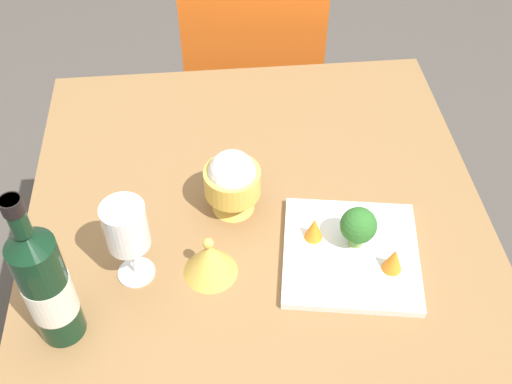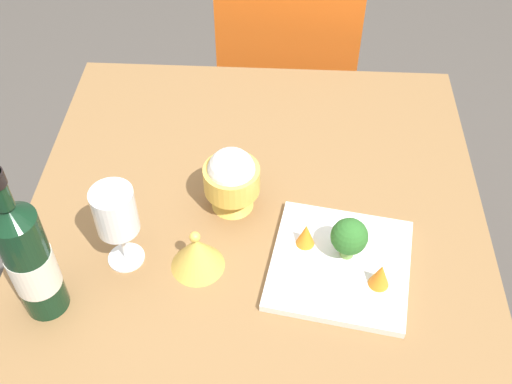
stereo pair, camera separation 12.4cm
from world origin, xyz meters
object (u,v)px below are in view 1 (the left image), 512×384
object	(u,v)px
serving_plate	(351,254)
carrot_garnish_left	(314,228)
wine_glass	(126,228)
rice_bowl	(232,181)
broccoli_floret	(358,226)
carrot_garnish_right	(394,259)
chair_near_window	(255,71)
rice_bowl_lid	(210,259)
wine_bottle	(46,285)

from	to	relation	value
serving_plate	carrot_garnish_left	distance (m)	0.08
wine_glass	rice_bowl	bearing A→B (deg)	37.80
broccoli_floret	carrot_garnish_right	xyz separation A→B (m)	(0.05, -0.06, -0.02)
wine_glass	carrot_garnish_right	bearing A→B (deg)	-5.41
chair_near_window	rice_bowl_lid	bearing A→B (deg)	-93.16
wine_bottle	serving_plate	xyz separation A→B (m)	(0.52, 0.11, -0.12)
wine_glass	carrot_garnish_left	world-z (taller)	wine_glass
rice_bowl_lid	carrot_garnish_left	world-z (taller)	rice_bowl_lid
wine_bottle	carrot_garnish_right	distance (m)	0.59
wine_bottle	carrot_garnish_left	xyz separation A→B (m)	(0.45, 0.15, -0.09)
chair_near_window	serving_plate	size ratio (longest dim) A/B	2.95
serving_plate	rice_bowl	bearing A→B (deg)	145.48
wine_bottle	wine_glass	xyz separation A→B (m)	(0.12, 0.11, -0.00)
broccoli_floret	carrot_garnish_right	distance (m)	0.09
wine_bottle	rice_bowl	xyz separation A→B (m)	(0.31, 0.25, -0.06)
chair_near_window	serving_plate	xyz separation A→B (m)	(0.10, -0.87, 0.21)
serving_plate	carrot_garnish_left	xyz separation A→B (m)	(-0.07, 0.04, 0.03)
wine_glass	carrot_garnish_right	xyz separation A→B (m)	(0.46, -0.04, -0.09)
serving_plate	broccoli_floret	xyz separation A→B (m)	(0.01, 0.02, 0.06)
carrot_garnish_right	serving_plate	bearing A→B (deg)	145.30
rice_bowl	carrot_garnish_right	distance (m)	0.34
wine_bottle	carrot_garnish_left	distance (m)	0.48
wine_bottle	broccoli_floret	distance (m)	0.55
carrot_garnish_left	chair_near_window	bearing A→B (deg)	92.50
wine_glass	broccoli_floret	bearing A→B (deg)	2.72
chair_near_window	carrot_garnish_left	distance (m)	0.86
wine_glass	wine_bottle	bearing A→B (deg)	-138.34
rice_bowl_lid	carrot_garnish_left	xyz separation A→B (m)	(0.20, 0.05, 0.00)
rice_bowl	serving_plate	distance (m)	0.26
rice_bowl_lid	carrot_garnish_left	bearing A→B (deg)	14.23
wine_bottle	carrot_garnish_right	bearing A→B (deg)	6.04
wine_bottle	rice_bowl	distance (m)	0.40
carrot_garnish_left	carrot_garnish_right	distance (m)	0.16
rice_bowl	carrot_garnish_left	bearing A→B (deg)	-35.76
wine_bottle	carrot_garnish_left	bearing A→B (deg)	17.99
chair_near_window	rice_bowl	bearing A→B (deg)	-91.31
rice_bowl	carrot_garnish_right	world-z (taller)	rice_bowl
broccoli_floret	carrot_garnish_left	bearing A→B (deg)	164.12
rice_bowl	carrot_garnish_right	size ratio (longest dim) A/B	2.71
carrot_garnish_left	broccoli_floret	bearing A→B (deg)	-15.88
chair_near_window	carrot_garnish_right	size ratio (longest dim) A/B	16.26
chair_near_window	rice_bowl	xyz separation A→B (m)	(-0.11, -0.72, 0.27)
chair_near_window	rice_bowl_lid	world-z (taller)	chair_near_window
chair_near_window	carrot_garnish_left	world-z (taller)	chair_near_window
broccoli_floret	wine_bottle	bearing A→B (deg)	-166.69
serving_plate	carrot_garnish_left	size ratio (longest dim) A/B	5.63
chair_near_window	wine_bottle	size ratio (longest dim) A/B	2.59
rice_bowl_lid	wine_glass	bearing A→B (deg)	176.26
rice_bowl	carrot_garnish_left	distance (m)	0.18
chair_near_window	carrot_garnish_right	world-z (taller)	chair_near_window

